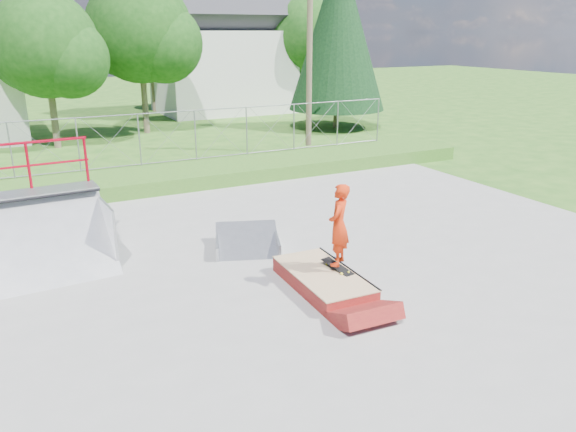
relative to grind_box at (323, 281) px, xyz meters
name	(u,v)px	position (x,y,z in m)	size (l,w,h in m)	color
ground	(273,300)	(-1.12, -0.01, -0.18)	(120.00, 120.00, 0.00)	#265819
concrete_pad	(273,299)	(-1.12, -0.01, -0.16)	(20.00, 16.00, 0.04)	gray
grass_berm	(149,179)	(-1.12, 9.49, 0.07)	(24.00, 3.00, 0.50)	#265819
grind_box	(323,281)	(0.00, 0.00, 0.00)	(1.25, 2.45, 0.36)	maroon
quarter_pipe	(41,213)	(-4.82, 3.46, 1.15)	(2.65, 2.24, 2.65)	#95979C
flat_bank_ramp	(247,241)	(-0.52, 2.63, 0.05)	(1.46, 1.56, 0.45)	#95979C
skateboard	(338,267)	(0.34, 0.00, 0.22)	(0.22, 0.80, 0.02)	black
skater	(339,228)	(0.34, 0.00, 1.05)	(0.60, 0.40, 1.66)	red
chain_link_fence	(139,140)	(-1.12, 10.49, 1.22)	(20.00, 0.06, 1.80)	gray
gable_house	(222,50)	(7.88, 25.99, 3.66)	(8.40, 6.08, 8.94)	silver
utility_pole	(309,56)	(6.38, 11.99, 3.82)	(0.24, 0.24, 8.00)	brown
tree_left_near	(52,49)	(-2.87, 17.83, 4.06)	(4.76, 4.48, 6.65)	brown
tree_center	(146,34)	(1.66, 19.80, 4.67)	(5.44, 5.12, 7.60)	brown
tree_right_far	(311,38)	(13.14, 23.81, 4.36)	(5.10, 4.80, 7.12)	brown
tree_back_mid	(155,54)	(4.09, 27.85, 3.45)	(4.08, 3.84, 5.70)	brown
conifer_tree	(338,30)	(10.88, 16.99, 4.87)	(5.04, 5.04, 9.10)	brown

